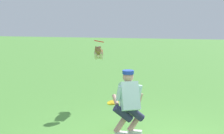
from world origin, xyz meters
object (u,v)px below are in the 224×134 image
Objects in this scene: person at (129,101)px; dog at (99,53)px; frisbee_flying at (99,41)px; frisbee_held at (113,102)px.

person is 2.50m from dog.
frisbee_flying reaches higher than dog.
dog is 2.24m from frisbee_held.
frisbee_flying is 1.05× the size of frisbee_held.
person is 0.40m from frisbee_held.
frisbee_flying reaches higher than person.
frisbee_flying is at bearing -66.06° from frisbee_held.
frisbee_held is (0.35, -0.16, -0.09)m from person.
frisbee_held is at bearing 10.03° from dog.
person is 2.41m from frisbee_flying.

